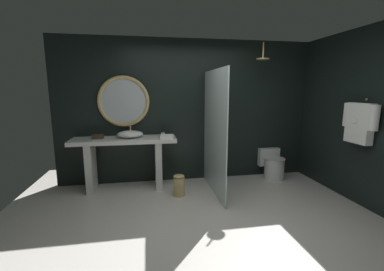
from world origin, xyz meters
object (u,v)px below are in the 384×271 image
Objects in this scene: hanging_bathrobe at (360,121)px; waste_bin at (179,185)px; toilet at (272,165)px; round_wall_mirror at (124,101)px; rain_shower_head at (263,58)px; tumbler_cup at (163,135)px; tissue_box at (98,137)px; folded_hand_towel at (167,137)px; vessel_sink at (130,134)px.

hanging_bathrobe is 1.82× the size of waste_bin.
waste_bin is at bearing -163.86° from toilet.
rain_shower_head reaches higher than round_wall_mirror.
toilet is 1.98m from waste_bin.
tissue_box is at bearing 175.44° from tumbler_cup.
tissue_box reaches higher than folded_hand_towel.
tumbler_cup reaches higher than folded_hand_towel.
rain_shower_head is at bearing 15.29° from waste_bin.
rain_shower_head is at bearing -7.45° from round_wall_mirror.
tissue_box is 1.15m from folded_hand_towel.
vessel_sink is 5.22× the size of tumbler_cup.
toilet is (3.19, 0.03, -0.66)m from tissue_box.
rain_shower_head reaches higher than folded_hand_towel.
folded_hand_towel is at bearing -30.32° from round_wall_mirror.
round_wall_mirror is 3.11× the size of rain_shower_head.
vessel_sink is at bearing 177.75° from rain_shower_head.
hanging_bathrobe is (3.30, -1.25, 0.30)m from vessel_sink.
round_wall_mirror reaches higher than hanging_bathrobe.
hanging_bathrobe reaches higher than tissue_box.
rain_shower_head is 2.15m from folded_hand_towel.
toilet is 2.69× the size of folded_hand_towel.
hanging_bathrobe is at bearing -63.98° from toilet.
folded_hand_towel is (-1.70, -0.10, -1.32)m from rain_shower_head.
vessel_sink is 3.54m from hanging_bathrobe.
round_wall_mirror is 3.71m from hanging_bathrobe.
vessel_sink is 2.08× the size of folded_hand_towel.
tumbler_cup reaches higher than waste_bin.
vessel_sink is at bearing 146.41° from waste_bin.
round_wall_mirror is 3.04m from toilet.
vessel_sink is 0.53m from tissue_box.
toilet is (-0.63, 1.29, -0.99)m from hanging_bathrobe.
tissue_box is 0.20× the size of round_wall_mirror.
tumbler_cup is at bearing 116.82° from waste_bin.
tissue_box is 1.58m from waste_bin.
toilet is 2.17m from folded_hand_towel.
folded_hand_towel is (0.06, -0.11, -0.01)m from tumbler_cup.
round_wall_mirror is at bearing 139.76° from waste_bin.
waste_bin is (-2.53, 0.74, -1.07)m from hanging_bathrobe.
toilet is at bearing -3.86° from round_wall_mirror.
round_wall_mirror is at bearing 156.56° from hanging_bathrobe.
tissue_box is 0.62× the size of rain_shower_head.
rain_shower_head is 0.44× the size of hanging_bathrobe.
rain_shower_head is at bearing -2.25° from vessel_sink.
tumbler_cup is 0.12m from folded_hand_towel.
tumbler_cup is 2.22m from toilet.
waste_bin is at bearing -40.24° from round_wall_mirror.
vessel_sink is 2.76m from toilet.
waste_bin is at bearing -164.71° from rain_shower_head.
rain_shower_head reaches higher than vessel_sink.
vessel_sink is 0.77× the size of toilet.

